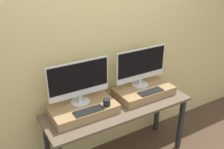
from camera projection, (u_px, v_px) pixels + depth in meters
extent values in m
cube|color=#DBC684|center=(103.00, 52.00, 2.85)|extent=(8.00, 0.04, 2.60)
cube|color=brown|center=(119.00, 107.00, 2.80)|extent=(1.70, 0.57, 0.03)
cube|color=#232328|center=(180.00, 124.00, 3.15)|extent=(0.05, 0.05, 0.73)
cube|color=#232328|center=(47.00, 147.00, 2.77)|extent=(0.05, 0.05, 0.73)
cube|color=#232328|center=(157.00, 108.00, 3.50)|extent=(0.05, 0.05, 0.73)
cube|color=#99754C|center=(84.00, 110.00, 2.64)|extent=(0.70, 0.39, 0.10)
cylinder|color=silver|center=(80.00, 102.00, 2.68)|extent=(0.21, 0.21, 0.01)
cylinder|color=silver|center=(80.00, 98.00, 2.66)|extent=(0.04, 0.04, 0.07)
cube|color=silver|center=(79.00, 79.00, 2.57)|extent=(0.68, 0.02, 0.39)
cube|color=black|center=(79.00, 77.00, 2.55)|extent=(0.65, 0.00, 0.30)
cube|color=silver|center=(80.00, 94.00, 2.63)|extent=(0.67, 0.00, 0.06)
cube|color=#2D2D2D|center=(89.00, 111.00, 2.52)|extent=(0.31, 0.11, 0.01)
cube|color=black|center=(89.00, 110.00, 2.51)|extent=(0.30, 0.10, 0.00)
cylinder|color=black|center=(107.00, 103.00, 2.60)|extent=(0.08, 0.08, 0.08)
cube|color=#99754C|center=(144.00, 91.00, 3.01)|extent=(0.70, 0.39, 0.10)
cylinder|color=silver|center=(140.00, 85.00, 3.05)|extent=(0.21, 0.21, 0.01)
cylinder|color=silver|center=(140.00, 82.00, 3.03)|extent=(0.04, 0.04, 0.07)
cube|color=silver|center=(141.00, 64.00, 2.94)|extent=(0.68, 0.02, 0.39)
cube|color=black|center=(142.00, 62.00, 2.92)|extent=(0.65, 0.00, 0.30)
cube|color=silver|center=(141.00, 77.00, 3.00)|extent=(0.67, 0.00, 0.06)
cube|color=#2D2D2D|center=(151.00, 92.00, 2.89)|extent=(0.31, 0.11, 0.01)
cube|color=black|center=(151.00, 91.00, 2.88)|extent=(0.30, 0.10, 0.00)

